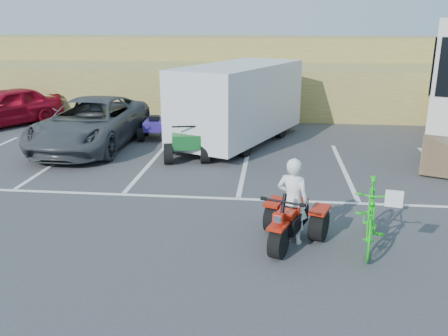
# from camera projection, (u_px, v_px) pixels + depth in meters

# --- Properties ---
(ground) EXTENTS (100.00, 100.00, 0.00)m
(ground) POSITION_uv_depth(u_px,v_px,m) (228.00, 247.00, 8.51)
(ground) COLOR #3D3D3F
(ground) RESTS_ON ground
(parking_stripes) EXTENTS (28.00, 5.16, 0.01)m
(parking_stripes) POSITION_uv_depth(u_px,v_px,m) (276.00, 177.00, 12.28)
(parking_stripes) COLOR white
(parking_stripes) RESTS_ON ground
(grass_embankment) EXTENTS (40.00, 8.50, 3.10)m
(grass_embankment) POSITION_uv_depth(u_px,v_px,m) (259.00, 74.00, 22.78)
(grass_embankment) COLOR olive
(grass_embankment) RESTS_ON ground
(red_trike_atv) EXTENTS (1.62, 1.85, 1.00)m
(red_trike_atv) POSITION_uv_depth(u_px,v_px,m) (288.00, 244.00, 8.59)
(red_trike_atv) COLOR #B01A0A
(red_trike_atv) RESTS_ON ground
(rider) EXTENTS (0.68, 0.56, 1.59)m
(rider) POSITION_uv_depth(u_px,v_px,m) (292.00, 201.00, 8.49)
(rider) COLOR white
(rider) RESTS_ON ground
(green_dirt_bike) EXTENTS (0.94, 2.08, 1.21)m
(green_dirt_bike) POSITION_uv_depth(u_px,v_px,m) (370.00, 214.00, 8.38)
(green_dirt_bike) COLOR #14BF19
(green_dirt_bike) RESTS_ON ground
(grey_pickup) EXTENTS (2.67, 5.56, 1.53)m
(grey_pickup) POSITION_uv_depth(u_px,v_px,m) (91.00, 123.00, 15.09)
(grey_pickup) COLOR #3F4246
(grey_pickup) RESTS_ON ground
(red_car) EXTENTS (3.63, 4.53, 1.45)m
(red_car) POSITION_uv_depth(u_px,v_px,m) (5.00, 107.00, 18.11)
(red_car) COLOR maroon
(red_car) RESTS_ON ground
(cargo_trailer) EXTENTS (4.18, 5.91, 2.56)m
(cargo_trailer) POSITION_uv_depth(u_px,v_px,m) (239.00, 101.00, 15.34)
(cargo_trailer) COLOR silver
(cargo_trailer) RESTS_ON ground
(quad_atv_blue) EXTENTS (1.11, 1.41, 0.87)m
(quad_atv_blue) POSITION_uv_depth(u_px,v_px,m) (155.00, 138.00, 16.34)
(quad_atv_blue) COLOR navy
(quad_atv_blue) RESTS_ON ground
(quad_atv_green) EXTENTS (1.58, 1.92, 1.12)m
(quad_atv_green) POSITION_uv_depth(u_px,v_px,m) (187.00, 158.00, 14.02)
(quad_atv_green) COLOR #145923
(quad_atv_green) RESTS_ON ground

